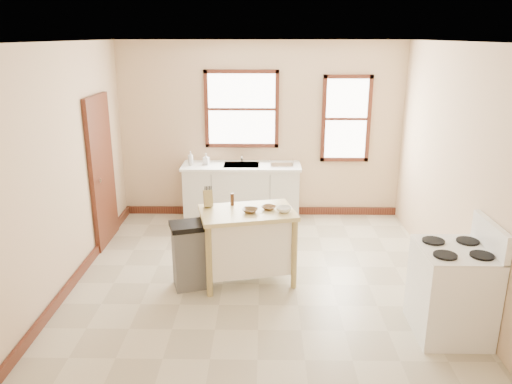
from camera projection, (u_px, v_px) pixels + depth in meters
floor at (259, 284)px, 6.00m from camera, size 5.00×5.00×0.00m
ceiling at (259, 42)px, 5.16m from camera, size 5.00×5.00×0.00m
wall_back at (261, 131)px, 7.97m from camera, size 4.50×0.04×2.80m
wall_left at (60, 171)px, 5.61m from camera, size 0.04×5.00×2.80m
wall_right at (461, 173)px, 5.55m from camera, size 0.04×5.00×2.80m
window_main at (242, 109)px, 7.85m from camera, size 1.17×0.06×1.22m
window_side at (346, 119)px, 7.87m from camera, size 0.77×0.06×1.37m
door_left at (102, 171)px, 6.96m from camera, size 0.06×0.90×2.10m
baseboard_back at (260, 211)px, 8.34m from camera, size 4.50×0.04×0.12m
baseboard_left at (75, 278)px, 6.02m from camera, size 0.04×5.00×0.12m
sink_counter at (242, 193)px, 7.97m from camera, size 1.86×0.62×0.92m
faucet at (242, 155)px, 7.97m from camera, size 0.03×0.03×0.22m
soap_bottle_a at (191, 158)px, 7.77m from camera, size 0.09×0.09×0.22m
soap_bottle_b at (206, 159)px, 7.80m from camera, size 0.10×0.10×0.18m
dish_rack at (282, 163)px, 7.76m from camera, size 0.42×0.35×0.09m
kitchen_island at (248, 246)px, 5.98m from camera, size 1.22×0.92×0.90m
knife_block at (208, 199)px, 5.95m from camera, size 0.12×0.12×0.20m
pepper_grinder at (232, 199)px, 6.01m from camera, size 0.06×0.06×0.15m
bowl_a at (250, 211)px, 5.79m from camera, size 0.21×0.21×0.04m
bowl_b at (269, 208)px, 5.89m from camera, size 0.23×0.23×0.04m
bowl_c at (284, 210)px, 5.80m from camera, size 0.19×0.19×0.06m
trash_bin at (189, 255)px, 5.84m from camera, size 0.49×0.45×0.80m
gas_stove at (453, 279)px, 4.87m from camera, size 0.73×0.74×1.18m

